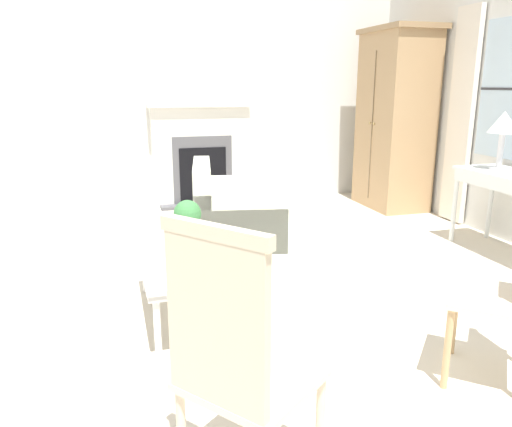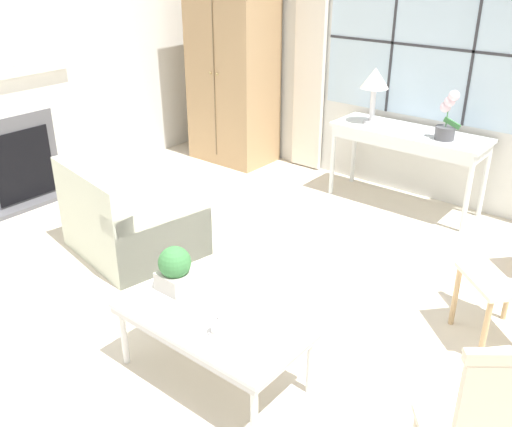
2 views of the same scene
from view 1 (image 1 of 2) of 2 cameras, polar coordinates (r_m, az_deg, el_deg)
The scene contains 10 objects.
ground_plane at distance 3.72m, azimuth -4.05°, elevation -9.32°, with size 14.00×14.00×0.00m, color beige.
wall_left at distance 6.49m, azimuth -4.79°, elevation 13.59°, with size 0.06×7.20×2.80m, color silver.
fireplace at distance 6.38m, azimuth -6.31°, elevation 7.66°, with size 0.34×1.31×2.23m.
armoire at distance 6.41m, azimuth 15.57°, elevation 10.28°, with size 0.98×0.66×2.16m.
table_lamp at distance 5.04m, azimuth 26.45°, elevation 9.01°, with size 0.27×0.27×0.53m.
armchair_upholstered at distance 4.92m, azimuth -2.46°, elevation 0.02°, with size 1.12×1.01×0.78m.
accent_chair_wooden at distance 1.80m, azimuth -2.50°, elevation -15.83°, with size 0.62×0.62×1.09m.
coffee_table at distance 3.28m, azimuth -7.87°, elevation -5.43°, with size 1.11×0.59×0.44m.
potted_plant_small at distance 3.57m, azimuth -7.83°, elevation -0.70°, with size 0.20×0.20×0.28m.
pillar_candle at distance 3.11m, azimuth -9.44°, elevation -4.93°, with size 0.10×0.10×0.11m.
Camera 1 is at (3.33, -0.70, 1.50)m, focal length 35.00 mm.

